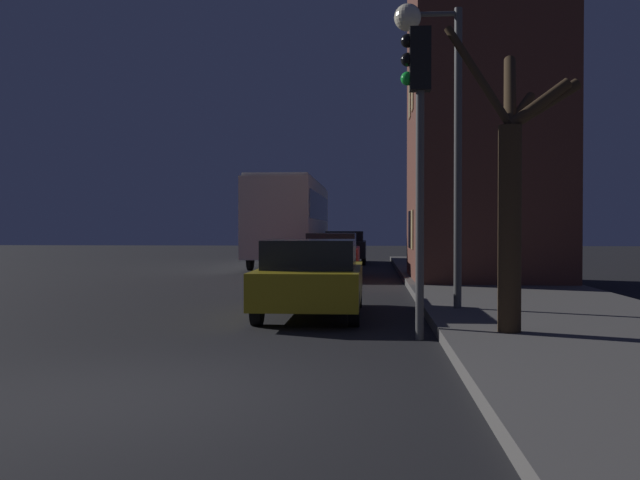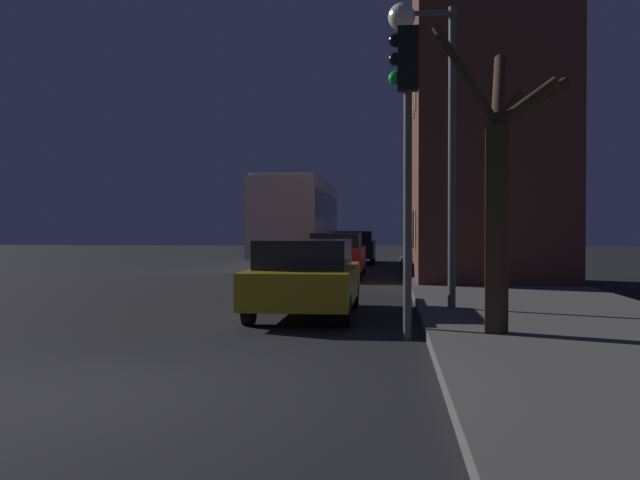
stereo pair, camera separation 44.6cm
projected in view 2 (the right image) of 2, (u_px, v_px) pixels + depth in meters
The scene contains 9 objects.
ground_plane at pixel (113, 394), 6.90m from camera, with size 120.00×120.00×0.00m, color black.
brick_building at pixel (487, 102), 20.32m from camera, with size 4.33×5.54×10.07m.
streetlamp at pixel (426, 82), 12.69m from camera, with size 1.21×0.49×5.45m.
traffic_light at pixel (406, 117), 10.17m from camera, with size 0.43×0.24×4.48m.
bare_tree at pixel (500, 183), 9.80m from camera, with size 1.92×1.38×4.31m.
bus at pixel (299, 216), 30.82m from camera, with size 2.52×11.19×3.62m.
car_near_lane at pixel (306, 276), 13.04m from camera, with size 1.78×4.27×1.40m.
car_mid_lane at pixel (337, 254), 23.13m from camera, with size 1.72×4.09×1.46m.
car_far_lane at pixel (354, 247), 32.66m from camera, with size 1.89×4.49×1.49m.
Camera 2 is at (2.67, -6.64, 1.60)m, focal length 40.00 mm.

